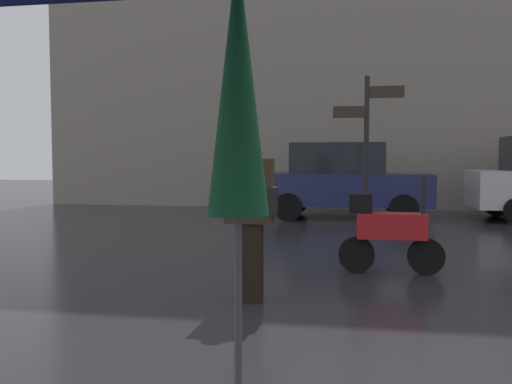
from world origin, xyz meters
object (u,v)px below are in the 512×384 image
Objects in this scene: parked_scooter at (388,230)px; folded_patio_umbrella_near at (238,122)px; pedestrian_with_bag at (251,209)px; parked_car_right at (343,180)px; street_signpost at (367,145)px.

folded_patio_umbrella_near is at bearing -99.91° from parked_scooter.
parked_car_right is (0.81, 7.96, -0.02)m from pedestrian_with_bag.
street_signpost is (1.23, 3.26, 0.71)m from pedestrian_with_bag.
pedestrian_with_bag is at bearing -110.72° from street_signpost.
parked_car_right is at bearing 88.22° from folded_patio_umbrella_near.
pedestrian_with_bag is 0.42× the size of parked_car_right.
folded_patio_umbrella_near is 10.87m from parked_car_right.
pedestrian_with_bag is 1.28× the size of parked_scooter.
pedestrian_with_bag is 3.56m from street_signpost.
street_signpost is (-0.23, 1.63, 1.11)m from parked_scooter.
pedestrian_with_bag is at bearing 94.34° from parked_car_right.
pedestrian_with_bag is at bearing 99.31° from folded_patio_umbrella_near.
parked_car_right reaches higher than parked_scooter.
parked_car_right is 1.47× the size of street_signpost.
parked_scooter is at bearing -82.04° from street_signpost.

